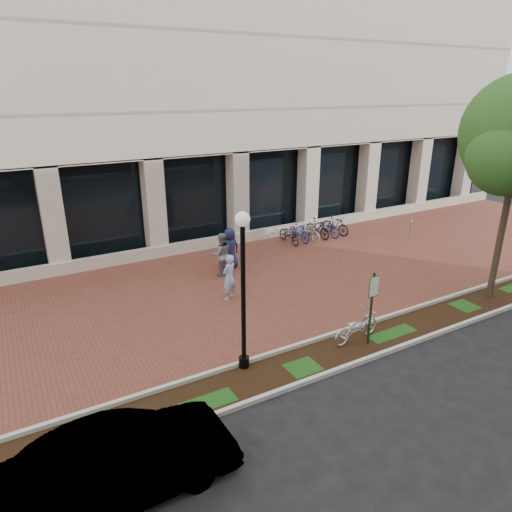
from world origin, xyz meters
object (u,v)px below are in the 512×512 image
locked_bicycle (356,327)px  bike_rack_cluster (313,230)px  lamppost (243,284)px  bollard (410,229)px  sedan_near_curb (122,463)px  parking_sign (372,299)px  pedestrian_left (229,277)px  pedestrian_right (230,248)px  pedestrian_mid (221,254)px

locked_bicycle → bike_rack_cluster: 9.49m
lamppost → bike_rack_cluster: 11.43m
locked_bicycle → bollard: bollard is taller
bike_rack_cluster → sedan_near_curb: bearing=-143.4°
lamppost → bollard: 13.42m
parking_sign → pedestrian_left: bearing=116.4°
sedan_near_curb → pedestrian_left: bearing=-41.0°
lamppost → pedestrian_right: (2.83, 6.45, -1.54)m
parking_sign → pedestrian_right: 7.26m
lamppost → sedan_near_curb: size_ratio=1.02×
lamppost → pedestrian_left: size_ratio=2.59×
locked_bicycle → pedestrian_left: bearing=18.8°
sedan_near_curb → parking_sign: bearing=-78.3°
pedestrian_left → pedestrian_mid: 2.20m
pedestrian_mid → pedestrian_left: bearing=79.3°
bollard → bike_rack_cluster: bearing=149.6°
pedestrian_right → bollard: pedestrian_right is taller
parking_sign → sedan_near_curb: 7.62m
pedestrian_right → sedan_near_curb: size_ratio=0.41×
parking_sign → pedestrian_right: bearing=98.1°
pedestrian_left → sedan_near_curb: (-5.26, -6.31, -0.13)m
parking_sign → bike_rack_cluster: bearing=64.9°
parking_sign → sedan_near_curb: size_ratio=0.53×
lamppost → locked_bicycle: size_ratio=2.51×
pedestrian_left → bollard: (10.56, 1.66, -0.33)m
pedestrian_mid → pedestrian_right: size_ratio=1.02×
parking_sign → bike_rack_cluster: size_ratio=0.64×
lamppost → locked_bicycle: (3.46, -0.40, -1.94)m
parking_sign → bollard: parking_sign is taller
pedestrian_left → pedestrian_mid: size_ratio=0.95×
lamppost → bollard: (12.07, 5.54, -1.90)m
parking_sign → pedestrian_left: size_ratio=1.35×
pedestrian_left → bollard: size_ratio=1.70×
pedestrian_mid → bike_rack_cluster: (5.81, 1.96, -0.41)m
pedestrian_right → parking_sign: bearing=89.7°
pedestrian_mid → sedan_near_curb: size_ratio=0.41×
parking_sign → locked_bicycle: size_ratio=1.31×
locked_bicycle → parking_sign: bearing=-157.7°
bike_rack_cluster → sedan_near_curb: 15.68m
lamppost → bollard: bearing=24.7°
sedan_near_curb → lamppost: bearing=-58.2°
bike_rack_cluster → sedan_near_curb: size_ratio=0.84×
pedestrian_right → locked_bicycle: bearing=88.5°
pedestrian_left → bike_rack_cluster: (6.50, 4.05, -0.36)m
lamppost → bike_rack_cluster: size_ratio=1.22×
parking_sign → pedestrian_mid: 6.88m
pedestrian_mid → bollard: 9.89m
pedestrian_mid → parking_sign: bearing=109.8°
pedestrian_right → sedan_near_curb: 11.06m
pedestrian_right → bollard: (9.24, -0.91, -0.35)m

